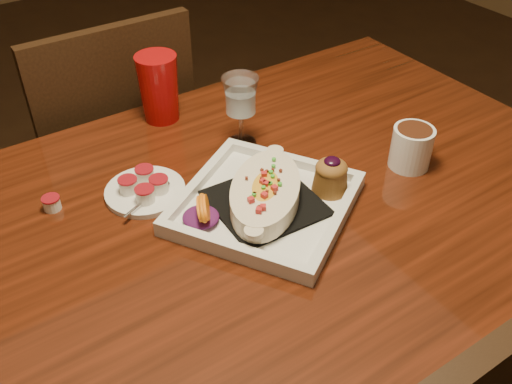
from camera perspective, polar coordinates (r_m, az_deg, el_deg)
table at (r=1.10m, az=-2.49°, el=-6.23°), size 1.50×0.90×0.75m
chair_far at (r=1.64m, az=-14.07°, el=3.25°), size 0.42×0.42×0.93m
plate at (r=1.03m, az=1.46°, el=-0.45°), size 0.40×0.40×0.08m
coffee_mug at (r=1.17m, az=15.37°, el=4.53°), size 0.11×0.08×0.09m
goblet at (r=1.16m, az=-1.55°, el=9.23°), size 0.07×0.07×0.16m
saucer at (r=1.09m, az=-11.06°, el=0.25°), size 0.15×0.15×0.10m
creamer_loose at (r=1.10m, az=-19.76°, el=-1.05°), size 0.03×0.03×0.03m
red_tumbler at (r=1.29m, az=-9.69°, el=10.21°), size 0.09×0.09×0.15m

